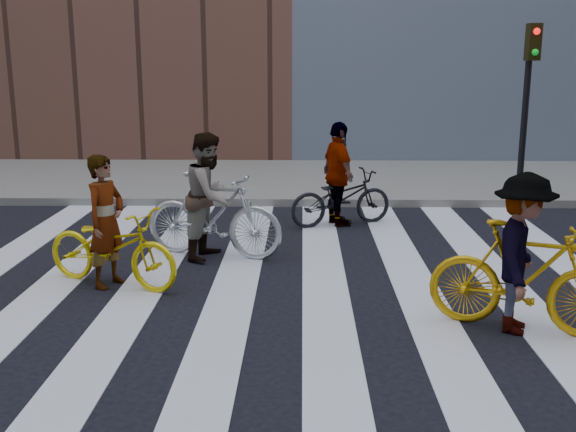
{
  "coord_description": "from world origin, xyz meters",
  "views": [
    {
      "loc": [
        0.27,
        -7.3,
        2.7
      ],
      "look_at": [
        0.1,
        0.3,
        0.92
      ],
      "focal_mm": 42.0,
      "sensor_mm": 36.0,
      "label": 1
    }
  ],
  "objects_px": {
    "traffic_signal": "(529,83)",
    "bike_yellow_right": "(525,277)",
    "bike_dark_rear": "(341,198)",
    "bike_yellow_left": "(112,247)",
    "rider_mid": "(209,196)",
    "rider_left": "(106,221)",
    "bike_silver_mid": "(213,215)",
    "rider_right": "(522,254)",
    "rider_rear": "(338,174)"
  },
  "relations": [
    {
      "from": "rider_left",
      "to": "bike_dark_rear",
      "type": "bearing_deg",
      "value": -20.8
    },
    {
      "from": "bike_yellow_left",
      "to": "rider_right",
      "type": "height_order",
      "value": "rider_right"
    },
    {
      "from": "bike_silver_mid",
      "to": "rider_left",
      "type": "bearing_deg",
      "value": 153.63
    },
    {
      "from": "rider_left",
      "to": "rider_right",
      "type": "bearing_deg",
      "value": -83.2
    },
    {
      "from": "traffic_signal",
      "to": "rider_right",
      "type": "distance_m",
      "value": 6.62
    },
    {
      "from": "traffic_signal",
      "to": "rider_mid",
      "type": "bearing_deg",
      "value": -146.49
    },
    {
      "from": "bike_yellow_left",
      "to": "rider_mid",
      "type": "xyz_separation_m",
      "value": [
        1.02,
        1.25,
        0.38
      ]
    },
    {
      "from": "rider_mid",
      "to": "rider_rear",
      "type": "xyz_separation_m",
      "value": [
        1.87,
        1.87,
        -0.01
      ]
    },
    {
      "from": "bike_dark_rear",
      "to": "rider_rear",
      "type": "relative_size",
      "value": 1.03
    },
    {
      "from": "traffic_signal",
      "to": "rider_left",
      "type": "distance_m",
      "value": 8.22
    },
    {
      "from": "bike_silver_mid",
      "to": "rider_left",
      "type": "distance_m",
      "value": 1.7
    },
    {
      "from": "bike_yellow_left",
      "to": "rider_mid",
      "type": "relative_size",
      "value": 1.07
    },
    {
      "from": "bike_dark_rear",
      "to": "rider_right",
      "type": "relative_size",
      "value": 1.08
    },
    {
      "from": "bike_yellow_right",
      "to": "rider_rear",
      "type": "distance_m",
      "value": 4.74
    },
    {
      "from": "bike_yellow_left",
      "to": "rider_left",
      "type": "height_order",
      "value": "rider_left"
    },
    {
      "from": "bike_silver_mid",
      "to": "bike_dark_rear",
      "type": "bearing_deg",
      "value": -29.47
    },
    {
      "from": "bike_dark_rear",
      "to": "rider_rear",
      "type": "height_order",
      "value": "rider_rear"
    },
    {
      "from": "traffic_signal",
      "to": "rider_mid",
      "type": "relative_size",
      "value": 1.91
    },
    {
      "from": "bike_yellow_right",
      "to": "rider_mid",
      "type": "xyz_separation_m",
      "value": [
        -3.52,
        2.57,
        0.3
      ]
    },
    {
      "from": "traffic_signal",
      "to": "bike_yellow_left",
      "type": "height_order",
      "value": "traffic_signal"
    },
    {
      "from": "bike_dark_rear",
      "to": "rider_left",
      "type": "relative_size",
      "value": 1.1
    },
    {
      "from": "bike_yellow_right",
      "to": "bike_dark_rear",
      "type": "height_order",
      "value": "bike_yellow_right"
    },
    {
      "from": "bike_dark_rear",
      "to": "bike_yellow_right",
      "type": "bearing_deg",
      "value": 178.98
    },
    {
      "from": "rider_mid",
      "to": "rider_left",
      "type": "bearing_deg",
      "value": 154.92
    },
    {
      "from": "bike_yellow_left",
      "to": "rider_left",
      "type": "distance_m",
      "value": 0.32
    },
    {
      "from": "traffic_signal",
      "to": "rider_rear",
      "type": "bearing_deg",
      "value": -154.21
    },
    {
      "from": "bike_yellow_left",
      "to": "bike_silver_mid",
      "type": "distance_m",
      "value": 1.65
    },
    {
      "from": "bike_yellow_left",
      "to": "bike_yellow_right",
      "type": "xyz_separation_m",
      "value": [
        4.54,
        -1.31,
        0.08
      ]
    },
    {
      "from": "bike_yellow_right",
      "to": "bike_dark_rear",
      "type": "bearing_deg",
      "value": 40.76
    },
    {
      "from": "rider_right",
      "to": "bike_yellow_right",
      "type": "bearing_deg",
      "value": -69.03
    },
    {
      "from": "bike_dark_rear",
      "to": "bike_yellow_left",
      "type": "bearing_deg",
      "value": 115.92
    },
    {
      "from": "bike_yellow_left",
      "to": "bike_dark_rear",
      "type": "distance_m",
      "value": 4.29
    },
    {
      "from": "bike_silver_mid",
      "to": "bike_dark_rear",
      "type": "height_order",
      "value": "bike_silver_mid"
    },
    {
      "from": "bike_yellow_left",
      "to": "rider_rear",
      "type": "bearing_deg",
      "value": -19.82
    },
    {
      "from": "bike_dark_rear",
      "to": "rider_right",
      "type": "xyz_separation_m",
      "value": [
        1.55,
        -4.44,
        0.35
      ]
    },
    {
      "from": "bike_dark_rear",
      "to": "rider_left",
      "type": "distance_m",
      "value": 4.34
    },
    {
      "from": "bike_yellow_left",
      "to": "bike_yellow_right",
      "type": "distance_m",
      "value": 4.73
    },
    {
      "from": "bike_yellow_right",
      "to": "bike_dark_rear",
      "type": "xyz_separation_m",
      "value": [
        -1.6,
        4.44,
        -0.11
      ]
    },
    {
      "from": "bike_yellow_right",
      "to": "traffic_signal",
      "type": "bearing_deg",
      "value": 3.83
    },
    {
      "from": "bike_yellow_right",
      "to": "rider_rear",
      "type": "xyz_separation_m",
      "value": [
        -1.65,
        4.44,
        0.29
      ]
    },
    {
      "from": "bike_yellow_right",
      "to": "rider_rear",
      "type": "relative_size",
      "value": 1.1
    },
    {
      "from": "traffic_signal",
      "to": "bike_yellow_left",
      "type": "relative_size",
      "value": 1.79
    },
    {
      "from": "rider_mid",
      "to": "rider_right",
      "type": "height_order",
      "value": "rider_mid"
    },
    {
      "from": "traffic_signal",
      "to": "bike_yellow_right",
      "type": "bearing_deg",
      "value": -107.14
    },
    {
      "from": "rider_mid",
      "to": "rider_rear",
      "type": "height_order",
      "value": "rider_mid"
    },
    {
      "from": "bike_yellow_left",
      "to": "rider_left",
      "type": "relative_size",
      "value": 1.15
    },
    {
      "from": "traffic_signal",
      "to": "bike_yellow_left",
      "type": "bearing_deg",
      "value": -143.07
    },
    {
      "from": "bike_silver_mid",
      "to": "bike_dark_rear",
      "type": "xyz_separation_m",
      "value": [
        1.87,
        1.87,
        -0.14
      ]
    },
    {
      "from": "bike_yellow_right",
      "to": "rider_left",
      "type": "distance_m",
      "value": 4.78
    },
    {
      "from": "traffic_signal",
      "to": "rider_left",
      "type": "relative_size",
      "value": 2.07
    }
  ]
}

